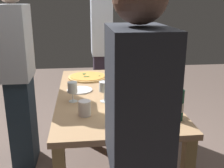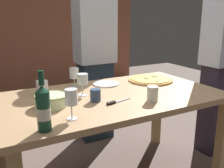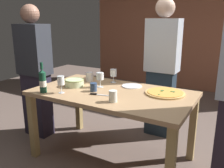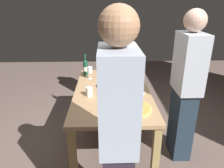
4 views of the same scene
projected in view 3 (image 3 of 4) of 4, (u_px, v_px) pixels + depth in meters
The scene contains 16 objects.
ground_plane at pixel (112, 157), 2.62m from camera, with size 8.00×8.00×0.00m, color #69574F.
dining_table at pixel (112, 100), 2.45m from camera, with size 1.60×0.90×0.75m.
brick_wall_back at pixel (190, 20), 4.92m from camera, with size 4.30×0.16×2.85m, color #A45F43.
pizza at pixel (165, 93), 2.34m from camera, with size 0.39×0.39×0.03m.
serving_bowl at pixel (74, 82), 2.60m from camera, with size 0.21×0.21×0.08m.
wine_bottle at pixel (43, 81), 2.37m from camera, with size 0.07×0.07×0.30m.
wine_glass_near_pizza at pixel (61, 81), 2.35m from camera, with size 0.07×0.07×0.17m.
wine_glass_by_bottle at pixel (100, 77), 2.55m from camera, with size 0.08×0.08×0.16m.
wine_glass_far_left at pixel (113, 73), 2.74m from camera, with size 0.07×0.07×0.16m.
cup_amber at pixel (113, 96), 2.11m from camera, with size 0.07×0.07×0.10m, color white.
cup_ceramic at pixel (90, 77), 2.82m from camera, with size 0.08×0.08×0.10m, color silver.
cup_spare at pixel (94, 87), 2.43m from camera, with size 0.07×0.07×0.09m, color navy.
side_plate at pixel (132, 86), 2.60m from camera, with size 0.22×0.22×0.01m, color white.
pizza_knife at pixel (97, 94), 2.31m from camera, with size 0.20×0.07×0.02m.
person_host at pixel (162, 69), 2.95m from camera, with size 0.39×0.24×1.70m.
person_guest_right at pixel (35, 72), 2.95m from camera, with size 0.39×0.24×1.63m.
Camera 3 is at (1.16, -2.01, 1.46)m, focal length 38.40 mm.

